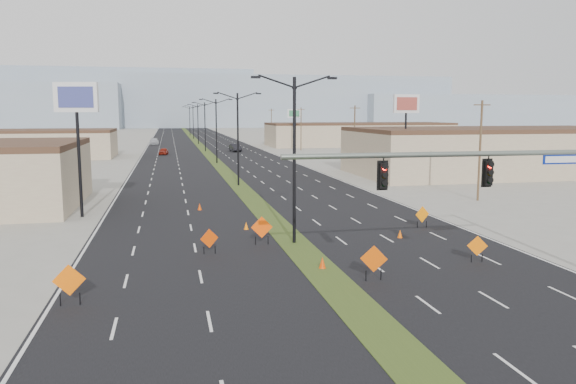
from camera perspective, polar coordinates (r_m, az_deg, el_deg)
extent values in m
plane|color=gray|center=(23.32, 7.21, -11.84)|extent=(600.00, 600.00, 0.00)
cube|color=black|center=(121.16, -8.50, 4.23)|extent=(25.00, 400.00, 0.02)
cube|color=#384A1A|center=(121.16, -8.50, 4.23)|extent=(2.00, 400.00, 0.04)
cube|color=tan|center=(108.68, -25.15, 4.31)|extent=(30.00, 14.00, 4.50)
cube|color=tan|center=(77.76, 20.21, 3.76)|extent=(36.00, 18.00, 5.50)
cube|color=tan|center=(138.42, 7.19, 5.76)|extent=(44.00, 16.00, 5.00)
cube|color=#8998AA|center=(324.21, -3.61, 9.12)|extent=(220.00, 50.00, 28.00)
cube|color=#8998AA|center=(362.78, 19.31, 7.79)|extent=(160.00, 50.00, 18.00)
cube|color=#8998AA|center=(341.53, -15.97, 9.11)|extent=(140.00, 50.00, 32.00)
cylinder|color=slate|center=(25.97, 16.91, 3.71)|extent=(16.00, 0.24, 0.24)
cube|color=navy|center=(28.84, 26.01, 3.00)|extent=(1.90, 0.04, 0.45)
cube|color=black|center=(24.55, 9.65, 1.65)|extent=(0.50, 0.28, 1.30)
sphere|color=#FF0C05|center=(24.37, 9.81, 2.43)|extent=(0.22, 0.22, 0.22)
cube|color=black|center=(26.80, 19.65, 1.82)|extent=(0.50, 0.28, 1.30)
sphere|color=#FF0C05|center=(26.63, 19.86, 2.53)|extent=(0.22, 0.22, 0.22)
cylinder|color=black|center=(33.62, 0.65, 3.09)|extent=(0.20, 0.20, 10.00)
cube|color=black|center=(33.13, -3.31, 11.57)|extent=(0.55, 0.24, 0.14)
cube|color=black|center=(34.13, 4.51, 11.46)|extent=(0.55, 0.24, 0.14)
cylinder|color=black|center=(61.19, -5.11, 5.30)|extent=(0.20, 0.20, 10.00)
cube|color=black|center=(60.92, -7.35, 9.91)|extent=(0.55, 0.24, 0.14)
cube|color=black|center=(61.47, -3.00, 9.95)|extent=(0.55, 0.24, 0.14)
cylinder|color=black|center=(89.03, -7.29, 6.12)|extent=(0.20, 0.20, 10.00)
cube|color=black|center=(88.85, -8.84, 9.28)|extent=(0.55, 0.24, 0.14)
cube|color=black|center=(89.23, -5.85, 9.33)|extent=(0.55, 0.24, 0.14)
cylinder|color=black|center=(116.95, -8.43, 6.55)|extent=(0.20, 0.20, 10.00)
cube|color=black|center=(116.81, -9.62, 8.95)|extent=(0.55, 0.24, 0.14)
cube|color=black|center=(117.10, -7.34, 8.99)|extent=(0.55, 0.24, 0.14)
cylinder|color=black|center=(144.90, -9.13, 6.81)|extent=(0.20, 0.20, 10.00)
cube|color=black|center=(144.78, -10.09, 8.74)|extent=(0.55, 0.24, 0.14)
cube|color=black|center=(145.02, -8.26, 8.78)|extent=(0.55, 0.24, 0.14)
cylinder|color=black|center=(172.86, -9.61, 6.98)|extent=(0.20, 0.20, 10.00)
cube|color=black|center=(172.77, -10.42, 8.61)|extent=(0.55, 0.24, 0.14)
cube|color=black|center=(172.96, -8.88, 8.64)|extent=(0.55, 0.24, 0.14)
cylinder|color=black|center=(200.84, -9.95, 7.11)|extent=(0.20, 0.20, 10.00)
cube|color=black|center=(200.76, -10.65, 8.51)|extent=(0.55, 0.24, 0.14)
cube|color=black|center=(200.92, -9.32, 8.54)|extent=(0.55, 0.24, 0.14)
cylinder|color=#4C3823|center=(53.33, 18.92, 3.96)|extent=(0.20, 0.20, 9.00)
cube|color=#4C3823|center=(53.23, 19.12, 8.36)|extent=(1.60, 0.10, 0.10)
cylinder|color=#4C3823|center=(85.25, 6.77, 5.71)|extent=(0.20, 0.20, 9.00)
cube|color=#4C3823|center=(85.18, 6.81, 8.47)|extent=(1.60, 0.10, 0.10)
cylinder|color=#4C3823|center=(118.91, 1.33, 6.41)|extent=(0.20, 0.20, 9.00)
cube|color=#4C3823|center=(118.86, 1.34, 8.39)|extent=(1.60, 0.10, 0.10)
cylinder|color=#4C3823|center=(153.18, -1.70, 6.78)|extent=(0.20, 0.20, 9.00)
cube|color=#4C3823|center=(153.14, -1.71, 8.32)|extent=(1.60, 0.10, 0.10)
imported|color=maroon|center=(109.09, -12.53, 4.05)|extent=(1.95, 3.93, 1.29)
imported|color=black|center=(115.70, -5.39, 4.50)|extent=(2.24, 4.96, 1.58)
imported|color=#B3B7BD|center=(144.38, -13.45, 5.01)|extent=(2.33, 5.47, 1.57)
cube|color=#EF5F05|center=(25.00, -21.36, -8.33)|extent=(1.32, 0.19, 1.32)
cylinder|color=black|center=(25.30, -22.13, -10.12)|extent=(0.05, 0.05, 0.55)
cylinder|color=black|center=(25.17, -20.38, -10.12)|extent=(0.05, 0.05, 0.55)
cube|color=#D83D04|center=(31.94, -8.00, -4.69)|extent=(1.04, 0.40, 1.09)
cylinder|color=black|center=(32.08, -8.54, -5.89)|extent=(0.05, 0.05, 0.45)
cylinder|color=black|center=(32.12, -7.41, -5.85)|extent=(0.05, 0.05, 0.45)
cube|color=#F94A05|center=(33.81, -2.68, -3.59)|extent=(1.31, 0.09, 1.31)
cylinder|color=black|center=(33.92, -3.31, -4.97)|extent=(0.05, 0.05, 0.54)
cylinder|color=black|center=(34.04, -2.04, -4.91)|extent=(0.05, 0.05, 0.54)
cube|color=#D84B04|center=(26.97, 8.72, -6.72)|extent=(1.22, 0.49, 1.29)
cylinder|color=black|center=(27.06, 7.93, -8.43)|extent=(0.05, 0.05, 0.54)
cylinder|color=black|center=(27.31, 9.43, -8.30)|extent=(0.05, 0.05, 0.54)
cube|color=orange|center=(31.57, 18.68, -5.20)|extent=(1.05, 0.35, 1.09)
cylinder|color=black|center=(31.57, 18.13, -6.44)|extent=(0.05, 0.05, 0.45)
cylinder|color=black|center=(31.88, 19.12, -6.34)|extent=(0.05, 0.05, 0.45)
cube|color=orange|center=(39.88, 13.48, -2.22)|extent=(1.12, 0.31, 1.14)
cylinder|color=black|center=(39.87, 13.01, -3.25)|extent=(0.05, 0.05, 0.47)
cylinder|color=black|center=(40.15, 13.88, -3.20)|extent=(0.05, 0.05, 0.47)
cone|color=#D83D04|center=(28.86, 3.51, -7.22)|extent=(0.44, 0.44, 0.63)
cone|color=orange|center=(38.37, -4.27, -3.45)|extent=(0.40, 0.40, 0.54)
cone|color=#E85604|center=(36.47, 11.31, -4.19)|extent=(0.36, 0.36, 0.54)
cone|color=#DD4104|center=(46.45, -8.97, -1.49)|extent=(0.42, 0.42, 0.58)
cylinder|color=black|center=(45.32, -20.43, 2.85)|extent=(0.24, 0.24, 8.40)
cube|color=white|center=(45.18, -20.74, 9.00)|extent=(3.30, 1.13, 2.21)
cube|color=#383F88|center=(44.98, -20.78, 9.01)|extent=(2.59, 0.68, 1.55)
cylinder|color=black|center=(69.12, 11.81, 4.78)|extent=(0.24, 0.24, 8.32)
cube|color=white|center=(69.03, 11.93, 8.77)|extent=(3.30, 0.52, 2.19)
cube|color=#A34036|center=(68.84, 12.00, 8.77)|extent=(2.63, 0.19, 1.53)
cylinder|color=black|center=(122.63, 0.62, 6.04)|extent=(0.24, 0.24, 7.19)
cube|color=white|center=(122.55, 0.62, 7.99)|extent=(2.75, 1.44, 1.89)
cube|color=#358655|center=(122.35, 0.64, 7.99)|extent=(2.11, 0.94, 1.32)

